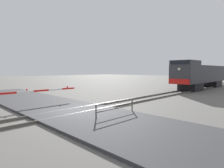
% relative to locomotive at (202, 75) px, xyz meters
% --- Properties ---
extents(ground_plane, '(160.00, 160.00, 0.00)m').
position_rel_locomotive_xyz_m(ground_plane, '(0.00, -23.20, -2.11)').
color(ground_plane, '#605E59').
extents(rail_track_left, '(0.08, 80.00, 0.15)m').
position_rel_locomotive_xyz_m(rail_track_left, '(-0.72, -23.20, -2.04)').
color(rail_track_left, '#59544C').
rests_on(rail_track_left, ground_plane).
extents(rail_track_right, '(0.08, 80.00, 0.15)m').
position_rel_locomotive_xyz_m(rail_track_right, '(0.72, -23.20, -2.04)').
color(rail_track_right, '#59544C').
rests_on(rail_track_right, ground_plane).
extents(road_surface, '(36.00, 5.41, 0.15)m').
position_rel_locomotive_xyz_m(road_surface, '(0.00, -23.20, -2.04)').
color(road_surface, '#38383A').
rests_on(road_surface, ground_plane).
extents(locomotive, '(2.81, 16.22, 4.06)m').
position_rel_locomotive_xyz_m(locomotive, '(0.00, 0.00, 0.00)').
color(locomotive, black).
rests_on(locomotive, ground_plane).
extents(crossing_gate, '(0.36, 6.93, 1.38)m').
position_rel_locomotive_xyz_m(crossing_gate, '(-4.13, -25.75, -1.24)').
color(crossing_gate, silver).
rests_on(crossing_gate, ground_plane).
extents(guard_railing, '(0.08, 3.19, 0.95)m').
position_rel_locomotive_xyz_m(guard_railing, '(2.79, -22.01, -1.48)').
color(guard_railing, '#4C4742').
rests_on(guard_railing, ground_plane).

